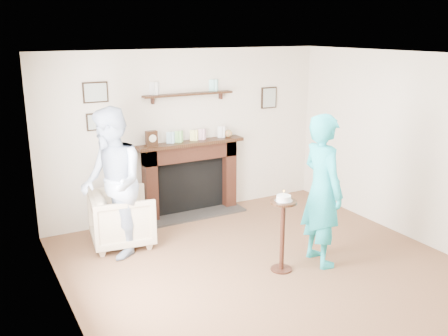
{
  "coord_description": "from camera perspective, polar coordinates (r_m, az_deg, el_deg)",
  "views": [
    {
      "loc": [
        -3.04,
        -4.27,
        2.77
      ],
      "look_at": [
        -0.24,
        0.9,
        1.13
      ],
      "focal_mm": 40.0,
      "sensor_mm": 36.0,
      "label": 1
    }
  ],
  "objects": [
    {
      "name": "ground",
      "position": [
        5.93,
        6.31,
        -12.39
      ],
      "size": [
        5.0,
        5.0,
        0.0
      ],
      "primitive_type": "plane",
      "color": "brown",
      "rests_on": "ground"
    },
    {
      "name": "woman",
      "position": [
        6.39,
        10.73,
        -10.42
      ],
      "size": [
        0.5,
        0.71,
        1.85
      ],
      "primitive_type": "imported",
      "rotation": [
        0.0,
        0.0,
        1.48
      ],
      "color": "#1EAD96",
      "rests_on": "ground"
    },
    {
      "name": "room_shell",
      "position": [
        5.93,
        2.96,
        4.4
      ],
      "size": [
        4.54,
        5.02,
        2.52
      ],
      "color": "beige",
      "rests_on": "ground"
    },
    {
      "name": "man",
      "position": [
        6.63,
        -12.21,
        -9.49
      ],
      "size": [
        0.74,
        0.94,
        1.88
      ],
      "primitive_type": "imported",
      "rotation": [
        0.0,
        0.0,
        -1.61
      ],
      "color": "#A7B7D1",
      "rests_on": "ground"
    },
    {
      "name": "pedestal_table",
      "position": [
        5.86,
        6.74,
        -6.11
      ],
      "size": [
        0.31,
        0.31,
        1.0
      ],
      "color": "black",
      "rests_on": "ground"
    },
    {
      "name": "armchair",
      "position": [
        6.89,
        -11.42,
        -8.46
      ],
      "size": [
        0.89,
        0.88,
        0.72
      ],
      "primitive_type": "imported",
      "rotation": [
        0.0,
        0.0,
        1.43
      ],
      "color": "tan",
      "rests_on": "ground"
    }
  ]
}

